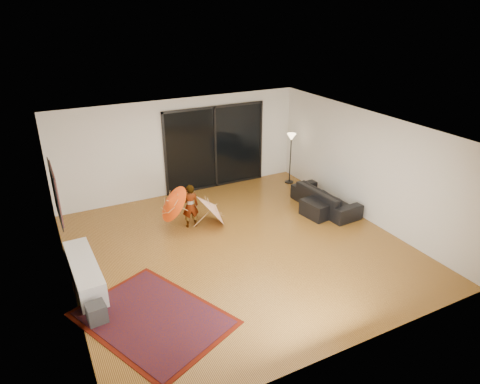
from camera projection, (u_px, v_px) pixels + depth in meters
floor at (239, 248)px, 9.54m from camera, size 7.00×7.00×0.00m
ceiling at (239, 130)px, 8.45m from camera, size 7.00×7.00×0.00m
wall_back at (182, 147)px, 11.85m from camera, size 7.00×0.00×7.00m
wall_front at (349, 280)px, 6.15m from camera, size 7.00×0.00×7.00m
wall_left at (62, 229)px, 7.54m from camera, size 0.00×7.00×7.00m
wall_right at (366, 166)px, 10.46m from camera, size 0.00×7.00×7.00m
sliding_door at (215, 147)px, 12.30m from camera, size 3.06×0.07×2.40m
painting at (55, 193)px, 8.25m from camera, size 0.04×1.28×1.08m
media_console at (85, 273)px, 8.21m from camera, size 0.52×1.89×0.52m
speaker at (97, 313)px, 7.26m from camera, size 0.34×0.34×0.36m
persian_rug at (153, 318)px, 7.40m from camera, size 2.73×3.10×0.02m
sofa at (325, 198)px, 11.27m from camera, size 0.91×2.05×0.59m
ottoman at (319, 208)px, 10.93m from camera, size 0.83×0.83×0.42m
floor_lamp at (291, 144)px, 12.54m from camera, size 0.26×0.26×1.53m
child at (190, 206)px, 10.24m from camera, size 0.44×0.32×1.10m
parasol_orange at (168, 204)px, 9.90m from camera, size 0.68×0.91×0.91m
parasol_white at (216, 205)px, 10.39m from camera, size 0.74×0.98×0.99m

